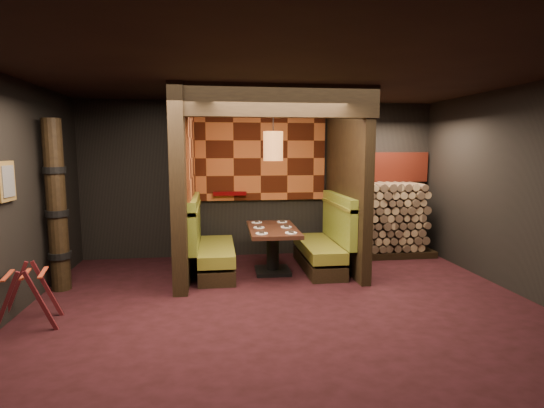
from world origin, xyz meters
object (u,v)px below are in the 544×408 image
Objects in this scene: booth_bench_right at (325,245)px; totem_column at (57,207)px; booth_bench_left at (210,249)px; dining_table at (273,242)px; luggage_rack at (27,294)px; firewood_stack at (386,220)px; pendant_lamp at (273,146)px.

booth_bench_right is 0.67× the size of totem_column.
booth_bench_left is 1.13× the size of dining_table.
firewood_stack is (5.25, 2.52, 0.31)m from luggage_rack.
booth_bench_left is 0.67× the size of totem_column.
firewood_stack reaches higher than luggage_rack.
totem_column is at bearing -173.08° from pendant_lamp.
totem_column is at bearing -166.81° from firewood_stack.
dining_table is (1.00, -0.12, 0.10)m from booth_bench_left.
booth_bench_right is at bearing 7.86° from totem_column.
firewood_stack is (2.24, 0.87, -1.35)m from pendant_lamp.
totem_column is (-3.09, -0.43, 0.68)m from dining_table.
dining_table is 1.35× the size of pendant_lamp.
booth_bench_right reaches higher than dining_table.
booth_bench_left is 0.92× the size of firewood_stack.
booth_bench_right is 0.92× the size of firewood_stack.
firewood_stack is (5.33, 1.25, -0.51)m from totem_column.
totem_column reaches higher than booth_bench_right.
pendant_lamp is at bearing -168.90° from booth_bench_right.
booth_bench_right is 1.13× the size of dining_table.
totem_column is (-3.98, -0.55, 0.79)m from booth_bench_right.
dining_table is 3.19m from totem_column.
booth_bench_left is at bearing 172.92° from dining_table.
booth_bench_left is 1.02m from dining_table.
booth_bench_right is 1.53× the size of pendant_lamp.
luggage_rack is (-3.01, -1.70, -0.13)m from dining_table.
pendant_lamp is 3.81m from luggage_rack.
dining_table is 1.86× the size of luggage_rack.
pendant_lamp is (-0.00, -0.05, 1.53)m from dining_table.
dining_table is at bearing -7.08° from booth_bench_left.
firewood_stack is (3.25, 0.70, 0.28)m from booth_bench_left.
firewood_stack reaches higher than booth_bench_right.
booth_bench_right is at bearing 11.10° from pendant_lamp.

